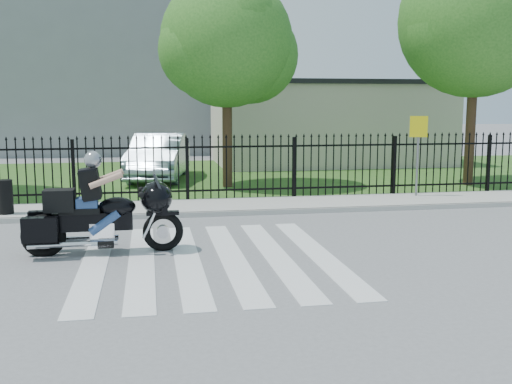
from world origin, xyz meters
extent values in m
plane|color=slate|center=(0.00, 0.00, 0.00)|extent=(120.00, 120.00, 0.00)
cube|color=#ADAAA3|center=(0.00, 5.00, 0.06)|extent=(40.00, 2.00, 0.12)
cube|color=#ADAAA3|center=(0.00, 4.00, 0.06)|extent=(40.00, 0.12, 0.12)
cube|color=#24531C|center=(0.00, 12.00, 0.01)|extent=(40.00, 12.00, 0.02)
cube|color=black|center=(0.00, 6.00, 0.35)|extent=(26.00, 0.04, 0.05)
cube|color=black|center=(0.00, 6.00, 1.55)|extent=(26.00, 0.04, 0.05)
cylinder|color=#382316|center=(1.50, 9.00, 2.08)|extent=(0.32, 0.32, 4.16)
sphere|color=#28621C|center=(1.50, 9.00, 4.68)|extent=(4.20, 4.20, 4.20)
cylinder|color=#382316|center=(9.50, 8.00, 2.40)|extent=(0.32, 0.32, 4.80)
sphere|color=#28621C|center=(9.50, 8.00, 5.40)|extent=(5.00, 5.00, 5.00)
cube|color=#C0B4A0|center=(7.00, 16.00, 1.75)|extent=(10.00, 6.00, 3.50)
cube|color=black|center=(7.00, 16.00, 3.60)|extent=(10.20, 6.20, 0.20)
cube|color=gray|center=(-3.00, 26.00, 6.00)|extent=(15.00, 10.00, 12.00)
torus|color=black|center=(-0.80, 0.78, 0.36)|extent=(0.76, 0.15, 0.76)
torus|color=black|center=(-2.94, 0.77, 0.36)|extent=(0.80, 0.17, 0.80)
cube|color=black|center=(-2.06, 0.77, 0.61)|extent=(1.43, 0.27, 0.33)
ellipsoid|color=black|center=(-1.62, 0.77, 0.86)|extent=(0.69, 0.44, 0.36)
cube|color=black|center=(-2.28, 0.77, 0.81)|extent=(0.72, 0.36, 0.11)
cube|color=silver|center=(-1.90, 0.77, 0.42)|extent=(0.44, 0.33, 0.33)
ellipsoid|color=black|center=(-0.91, 0.78, 1.01)|extent=(0.60, 0.80, 0.59)
cube|color=black|center=(-2.64, 0.77, 1.01)|extent=(0.53, 0.42, 0.40)
cube|color=navy|center=(-2.15, 0.77, 0.95)|extent=(0.38, 0.33, 0.20)
sphere|color=#97999E|center=(-2.02, 0.77, 1.74)|extent=(0.32, 0.32, 0.32)
imported|color=#9CB4C4|center=(-0.68, 11.27, 0.84)|extent=(2.54, 5.18, 1.63)
cylinder|color=slate|center=(6.46, 5.47, 1.20)|extent=(0.06, 0.06, 2.16)
cube|color=#D6C60B|center=(6.46, 5.45, 2.09)|extent=(0.47, 0.23, 0.59)
cylinder|color=black|center=(-4.43, 4.58, 0.53)|extent=(0.41, 0.41, 0.82)
camera|label=1|loc=(-1.02, -10.34, 2.77)|focal=42.00mm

